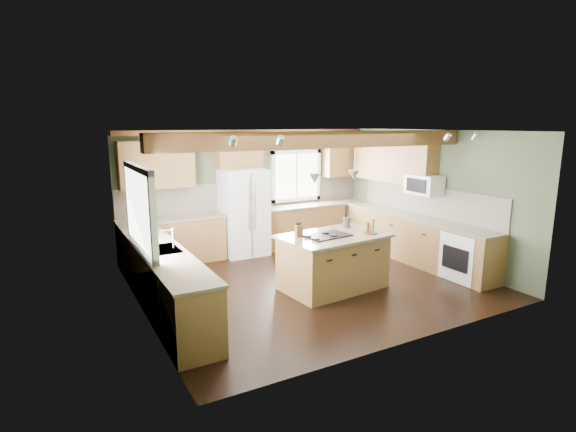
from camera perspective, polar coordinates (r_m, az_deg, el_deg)
floor at (r=7.95m, az=2.65°, el=-8.33°), size 5.60×5.60×0.00m
ceiling at (r=7.47m, az=2.83°, el=10.76°), size 5.60×5.60×0.00m
wall_back at (r=9.79m, az=-4.94°, el=3.30°), size 5.60×0.00×5.60m
wall_left at (r=6.61m, az=-18.42°, el=-1.31°), size 0.00×5.00×5.00m
wall_right at (r=9.36m, az=17.53°, el=2.42°), size 0.00×5.00×5.00m
ceiling_beam at (r=7.10m, az=4.74°, el=9.64°), size 5.55×0.26×0.26m
soffit_trim at (r=9.60m, az=-4.83°, el=10.57°), size 5.55×0.20×0.10m
backsplash_back at (r=9.79m, az=-4.90°, el=2.77°), size 5.58×0.03×0.58m
backsplash_right at (r=9.40m, az=17.21°, el=1.91°), size 0.03×3.70×0.58m
base_cab_back_left at (r=9.11m, az=-14.42°, el=-3.18°), size 2.02×0.60×0.88m
counter_back_left at (r=9.01m, az=-14.57°, el=-0.35°), size 2.06×0.64×0.04m
base_cab_back_right at (r=10.38m, az=3.36°, el=-1.03°), size 2.62×0.60×0.88m
counter_back_right at (r=10.29m, az=3.39°, el=1.47°), size 2.66×0.64×0.04m
base_cab_left at (r=6.95m, az=-15.60°, el=-7.90°), size 0.60×3.70×0.88m
counter_left at (r=6.81m, az=-15.81°, el=-4.25°), size 0.64×3.74×0.04m
base_cab_right at (r=9.35m, az=15.71°, el=-2.87°), size 0.60×3.70×0.88m
counter_right at (r=9.25m, az=15.86°, el=-0.11°), size 0.64×3.74×0.04m
upper_cab_back_left at (r=8.93m, az=-16.36°, el=6.27°), size 1.40×0.35×0.90m
upper_cab_over_fridge at (r=9.43m, az=-6.28°, el=8.15°), size 0.96×0.35×0.70m
upper_cab_right at (r=9.81m, az=13.24°, el=6.87°), size 0.35×2.20×0.90m
upper_cab_back_corner at (r=10.71m, az=6.80°, el=7.48°), size 0.90×0.35×0.90m
window_left at (r=6.62m, az=-18.47°, el=0.91°), size 0.04×1.60×1.05m
window_back at (r=10.26m, az=0.98°, el=5.13°), size 1.10×0.04×1.00m
sink at (r=6.81m, az=-15.81°, el=-4.21°), size 0.50×0.65×0.03m
faucet at (r=6.82m, az=-14.40°, el=-2.86°), size 0.02×0.02×0.28m
dishwasher at (r=5.78m, az=-12.41°, el=-11.92°), size 0.60×0.60×0.84m
oven at (r=8.51m, az=21.78°, el=-4.78°), size 0.60×0.72×0.84m
microwave at (r=9.13m, az=16.89°, el=3.82°), size 0.40×0.70×0.38m
pendant_left at (r=7.00m, az=3.40°, el=4.78°), size 0.18×0.18×0.16m
pendant_right at (r=7.53m, az=8.37°, el=5.16°), size 0.18×0.18×0.16m
refrigerator at (r=9.40m, az=-5.63°, el=0.46°), size 0.90×0.74×1.80m
island at (r=7.56m, az=5.75°, el=-5.93°), size 1.73×1.16×0.88m
island_top at (r=7.43m, az=5.82°, el=-2.54°), size 1.85×1.28×0.04m
cooktop at (r=7.34m, az=5.00°, el=-2.47°), size 0.75×0.54×0.02m
knife_block at (r=7.25m, az=1.37°, el=-1.90°), size 0.12×0.09×0.19m
utensil_crock at (r=7.99m, az=7.45°, el=-0.78°), size 0.16×0.16×0.18m
bottle_tray at (r=7.60m, az=10.42°, el=-1.35°), size 0.27×0.27×0.22m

